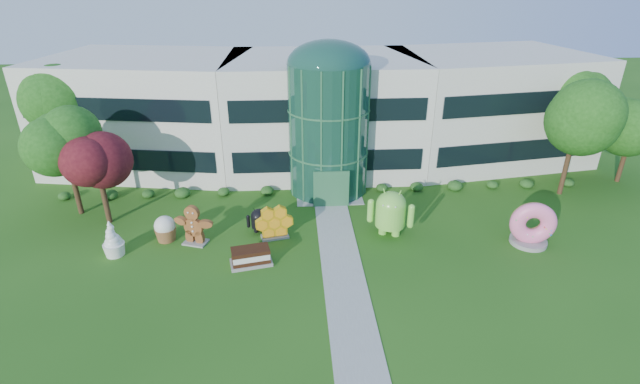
{
  "coord_description": "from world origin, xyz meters",
  "views": [
    {
      "loc": [
        -2.68,
        -21.36,
        15.72
      ],
      "look_at": [
        -1.0,
        6.0,
        2.6
      ],
      "focal_mm": 26.0,
      "sensor_mm": 36.0,
      "label": 1
    }
  ],
  "objects_px": {
    "android_green": "(391,210)",
    "android_black": "(259,219)",
    "gingerbread": "(193,225)",
    "donut": "(532,223)"
  },
  "relations": [
    {
      "from": "android_green",
      "to": "android_black",
      "type": "bearing_deg",
      "value": -165.67
    },
    {
      "from": "android_green",
      "to": "donut",
      "type": "height_order",
      "value": "android_green"
    },
    {
      "from": "android_black",
      "to": "gingerbread",
      "type": "xyz_separation_m",
      "value": [
        -4.01,
        -1.16,
        0.37
      ]
    },
    {
      "from": "android_green",
      "to": "gingerbread",
      "type": "height_order",
      "value": "android_green"
    },
    {
      "from": "android_green",
      "to": "donut",
      "type": "relative_size",
      "value": 1.21
    },
    {
      "from": "android_green",
      "to": "android_black",
      "type": "xyz_separation_m",
      "value": [
        -8.54,
        0.85,
        -0.82
      ]
    },
    {
      "from": "android_green",
      "to": "android_black",
      "type": "relative_size",
      "value": 1.84
    },
    {
      "from": "android_black",
      "to": "gingerbread",
      "type": "bearing_deg",
      "value": -169.33
    },
    {
      "from": "donut",
      "to": "android_green",
      "type": "bearing_deg",
      "value": -178.07
    },
    {
      "from": "android_green",
      "to": "android_black",
      "type": "height_order",
      "value": "android_green"
    }
  ]
}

